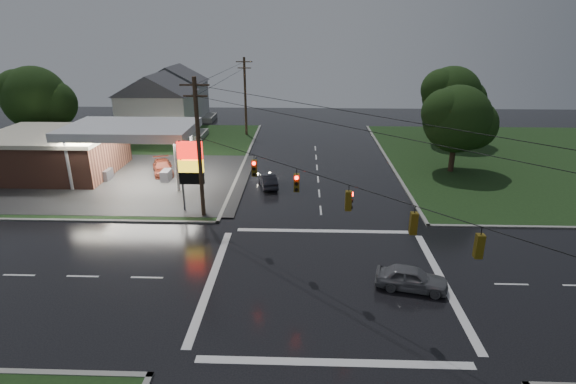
{
  "coord_description": "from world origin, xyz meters",
  "views": [
    {
      "loc": [
        -1.53,
        -23.58,
        14.52
      ],
      "look_at": [
        -2.6,
        7.24,
        3.0
      ],
      "focal_mm": 28.0,
      "sensor_mm": 36.0,
      "label": 1
    }
  ],
  "objects_px": {
    "gas_station": "(65,150)",
    "pylon_sign": "(191,165)",
    "house_far": "(175,93)",
    "car_north": "(268,180)",
    "house_near": "(158,105)",
    "car_crossing": "(412,278)",
    "tree_nw_behind": "(36,98)",
    "utility_pole_nw": "(199,147)",
    "tree_ne_near": "(459,119)",
    "car_pump": "(163,167)",
    "utility_pole_n": "(245,95)",
    "tree_ne_far": "(453,96)"
  },
  "relations": [
    {
      "from": "utility_pole_nw",
      "to": "car_north",
      "type": "height_order",
      "value": "utility_pole_nw"
    },
    {
      "from": "gas_station",
      "to": "car_crossing",
      "type": "height_order",
      "value": "gas_station"
    },
    {
      "from": "house_near",
      "to": "car_crossing",
      "type": "bearing_deg",
      "value": -54.85
    },
    {
      "from": "utility_pole_n",
      "to": "tree_ne_far",
      "type": "height_order",
      "value": "utility_pole_n"
    },
    {
      "from": "house_far",
      "to": "utility_pole_n",
      "type": "bearing_deg",
      "value": -38.77
    },
    {
      "from": "house_far",
      "to": "car_pump",
      "type": "distance_m",
      "value": 28.56
    },
    {
      "from": "utility_pole_n",
      "to": "gas_station",
      "type": "bearing_deg",
      "value": -131.47
    },
    {
      "from": "car_north",
      "to": "tree_ne_far",
      "type": "bearing_deg",
      "value": -156.47
    },
    {
      "from": "car_north",
      "to": "house_far",
      "type": "bearing_deg",
      "value": -76.08
    },
    {
      "from": "tree_ne_near",
      "to": "pylon_sign",
      "type": "bearing_deg",
      "value": -154.99
    },
    {
      "from": "utility_pole_nw",
      "to": "tree_ne_far",
      "type": "height_order",
      "value": "utility_pole_nw"
    },
    {
      "from": "house_far",
      "to": "car_crossing",
      "type": "relative_size",
      "value": 2.68
    },
    {
      "from": "utility_pole_n",
      "to": "car_crossing",
      "type": "bearing_deg",
      "value": -69.62
    },
    {
      "from": "utility_pole_n",
      "to": "tree_nw_behind",
      "type": "xyz_separation_m",
      "value": [
        -24.34,
        -8.01,
        0.71
      ]
    },
    {
      "from": "utility_pole_n",
      "to": "car_north",
      "type": "relative_size",
      "value": 2.66
    },
    {
      "from": "house_far",
      "to": "tree_ne_far",
      "type": "relative_size",
      "value": 1.13
    },
    {
      "from": "house_far",
      "to": "car_north",
      "type": "xyz_separation_m",
      "value": [
        17.08,
        -31.34,
        -3.76
      ]
    },
    {
      "from": "pylon_sign",
      "to": "house_far",
      "type": "xyz_separation_m",
      "value": [
        -11.45,
        37.5,
        0.39
      ]
    },
    {
      "from": "gas_station",
      "to": "car_crossing",
      "type": "relative_size",
      "value": 6.35
    },
    {
      "from": "utility_pole_n",
      "to": "car_north",
      "type": "height_order",
      "value": "utility_pole_n"
    },
    {
      "from": "pylon_sign",
      "to": "tree_nw_behind",
      "type": "relative_size",
      "value": 0.6
    },
    {
      "from": "car_crossing",
      "to": "car_pump",
      "type": "height_order",
      "value": "car_crossing"
    },
    {
      "from": "house_near",
      "to": "car_pump",
      "type": "distance_m",
      "value": 16.86
    },
    {
      "from": "tree_nw_behind",
      "to": "tree_ne_near",
      "type": "height_order",
      "value": "tree_nw_behind"
    },
    {
      "from": "tree_ne_near",
      "to": "utility_pole_nw",
      "type": "bearing_deg",
      "value": -152.14
    },
    {
      "from": "house_far",
      "to": "tree_ne_near",
      "type": "bearing_deg",
      "value": -35.77
    },
    {
      "from": "gas_station",
      "to": "pylon_sign",
      "type": "relative_size",
      "value": 4.37
    },
    {
      "from": "utility_pole_n",
      "to": "tree_ne_far",
      "type": "bearing_deg",
      "value": -8.55
    },
    {
      "from": "tree_nw_behind",
      "to": "car_pump",
      "type": "distance_m",
      "value": 21.0
    },
    {
      "from": "car_north",
      "to": "car_pump",
      "type": "relative_size",
      "value": 0.84
    },
    {
      "from": "gas_station",
      "to": "tree_ne_near",
      "type": "bearing_deg",
      "value": 3.3
    },
    {
      "from": "car_pump",
      "to": "pylon_sign",
      "type": "bearing_deg",
      "value": -81.18
    },
    {
      "from": "utility_pole_nw",
      "to": "house_far",
      "type": "distance_m",
      "value": 40.48
    },
    {
      "from": "pylon_sign",
      "to": "utility_pole_nw",
      "type": "relative_size",
      "value": 0.55
    },
    {
      "from": "car_crossing",
      "to": "car_pump",
      "type": "xyz_separation_m",
      "value": [
        -20.91,
        20.98,
        -0.02
      ]
    },
    {
      "from": "utility_pole_nw",
      "to": "gas_station",
      "type": "bearing_deg",
      "value": 147.77
    },
    {
      "from": "gas_station",
      "to": "tree_nw_behind",
      "type": "xyz_separation_m",
      "value": [
        -8.17,
        10.29,
        3.63
      ]
    },
    {
      "from": "car_pump",
      "to": "tree_ne_near",
      "type": "bearing_deg",
      "value": -17.45
    },
    {
      "from": "tree_nw_behind",
      "to": "pylon_sign",
      "type": "bearing_deg",
      "value": -39.87
    },
    {
      "from": "house_near",
      "to": "car_crossing",
      "type": "xyz_separation_m",
      "value": [
        25.82,
        -36.67,
        -3.7
      ]
    },
    {
      "from": "house_far",
      "to": "car_north",
      "type": "distance_m",
      "value": 35.88
    },
    {
      "from": "house_far",
      "to": "tree_nw_behind",
      "type": "xyz_separation_m",
      "value": [
        -11.89,
        -18.01,
        1.77
      ]
    },
    {
      "from": "tree_ne_near",
      "to": "utility_pole_n",
      "type": "bearing_deg",
      "value": 145.9
    },
    {
      "from": "house_far",
      "to": "car_north",
      "type": "height_order",
      "value": "house_far"
    },
    {
      "from": "tree_nw_behind",
      "to": "car_north",
      "type": "xyz_separation_m",
      "value": [
        28.97,
        -13.33,
        -5.53
      ]
    },
    {
      "from": "pylon_sign",
      "to": "car_crossing",
      "type": "height_order",
      "value": "pylon_sign"
    },
    {
      "from": "utility_pole_nw",
      "to": "car_crossing",
      "type": "distance_m",
      "value": 18.31
    },
    {
      "from": "tree_ne_far",
      "to": "car_crossing",
      "type": "relative_size",
      "value": 2.38
    },
    {
      "from": "house_far",
      "to": "utility_pole_nw",
      "type": "bearing_deg",
      "value": -72.08
    },
    {
      "from": "tree_ne_near",
      "to": "car_pump",
      "type": "distance_m",
      "value": 30.62
    }
  ]
}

